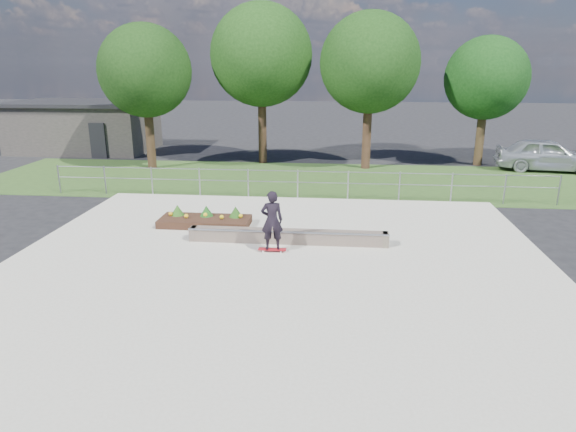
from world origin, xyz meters
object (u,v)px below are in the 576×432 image
object	(u,v)px
grind_ledge	(288,236)
planter_bed	(205,219)
skateboarder	(272,221)
parked_car	(547,155)

from	to	relation	value
grind_ledge	planter_bed	bearing A→B (deg)	152.75
skateboarder	parked_car	size ratio (longest dim) A/B	0.37
grind_ledge	planter_bed	xyz separation A→B (m)	(-2.93, 1.51, -0.02)
planter_bed	parked_car	size ratio (longest dim) A/B	0.62
planter_bed	parked_car	bearing A→B (deg)	35.71
planter_bed	skateboarder	bearing A→B (deg)	-41.92
grind_ledge	planter_bed	size ratio (longest dim) A/B	2.00
skateboarder	grind_ledge	bearing A→B (deg)	64.69
skateboarder	parked_car	bearing A→B (deg)	46.56
grind_ledge	planter_bed	world-z (taller)	planter_bed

